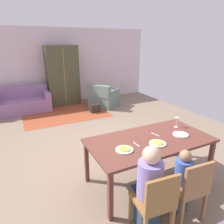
{
  "coord_description": "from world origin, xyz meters",
  "views": [
    {
      "loc": [
        -1.7,
        -3.79,
        2.2
      ],
      "look_at": [
        0.05,
        -0.29,
        0.85
      ],
      "focal_mm": 32.62,
      "sensor_mm": 36.0,
      "label": 1
    }
  ],
  "objects_px": {
    "dining_chair_child": "(190,186)",
    "wine_glass": "(177,120)",
    "dining_table": "(150,143)",
    "armchair": "(103,98)",
    "plate_near_man": "(124,150)",
    "plate_near_child": "(158,144)",
    "handbag": "(95,108)",
    "armoire": "(63,76)",
    "dining_chair_man": "(156,201)",
    "couch": "(23,103)",
    "plate_near_woman": "(181,135)",
    "person_child": "(180,182)",
    "person_man": "(147,189)"
  },
  "relations": [
    {
      "from": "dining_table",
      "to": "plate_near_woman",
      "type": "distance_m",
      "value": 0.55
    },
    {
      "from": "dining_chair_child",
      "to": "armchair",
      "type": "distance_m",
      "value": 5.08
    },
    {
      "from": "dining_chair_man",
      "to": "handbag",
      "type": "xyz_separation_m",
      "value": [
        1.07,
        4.5,
        -0.36
      ]
    },
    {
      "from": "dining_chair_child",
      "to": "handbag",
      "type": "xyz_separation_m",
      "value": [
        0.54,
        4.5,
        -0.36
      ]
    },
    {
      "from": "dining_table",
      "to": "plate_near_woman",
      "type": "bearing_deg",
      "value": -10.61
    },
    {
      "from": "dining_chair_man",
      "to": "dining_table",
      "type": "bearing_deg",
      "value": 57.69
    },
    {
      "from": "dining_table",
      "to": "dining_chair_child",
      "type": "distance_m",
      "value": 0.88
    },
    {
      "from": "person_man",
      "to": "armoire",
      "type": "xyz_separation_m",
      "value": [
        0.41,
        5.74,
        0.54
      ]
    },
    {
      "from": "person_child",
      "to": "couch",
      "type": "xyz_separation_m",
      "value": [
        -1.57,
        5.49,
        -0.13
      ]
    },
    {
      "from": "armchair",
      "to": "handbag",
      "type": "height_order",
      "value": "armchair"
    },
    {
      "from": "couch",
      "to": "handbag",
      "type": "distance_m",
      "value": 2.41
    },
    {
      "from": "couch",
      "to": "armchair",
      "type": "bearing_deg",
      "value": -14.8
    },
    {
      "from": "armoire",
      "to": "plate_near_child",
      "type": "bearing_deg",
      "value": -88.65
    },
    {
      "from": "person_child",
      "to": "armoire",
      "type": "height_order",
      "value": "armoire"
    },
    {
      "from": "dining_chair_man",
      "to": "dining_chair_child",
      "type": "relative_size",
      "value": 1.0
    },
    {
      "from": "armchair",
      "to": "plate_near_man",
      "type": "bearing_deg",
      "value": -110.4
    },
    {
      "from": "person_man",
      "to": "couch",
      "type": "distance_m",
      "value": 5.58
    },
    {
      "from": "armchair",
      "to": "handbag",
      "type": "bearing_deg",
      "value": -137.16
    },
    {
      "from": "couch",
      "to": "wine_glass",
      "type": "bearing_deg",
      "value": -63.84
    },
    {
      "from": "person_man",
      "to": "dining_chair_child",
      "type": "relative_size",
      "value": 1.28
    },
    {
      "from": "dining_chair_child",
      "to": "dining_table",
      "type": "bearing_deg",
      "value": 89.58
    },
    {
      "from": "dining_chair_man",
      "to": "handbag",
      "type": "bearing_deg",
      "value": 76.56
    },
    {
      "from": "dining_table",
      "to": "armoire",
      "type": "distance_m",
      "value": 5.07
    },
    {
      "from": "person_man",
      "to": "wine_glass",
      "type": "bearing_deg",
      "value": 35.03
    },
    {
      "from": "dining_chair_man",
      "to": "couch",
      "type": "xyz_separation_m",
      "value": [
        -1.03,
        5.65,
        -0.19
      ]
    },
    {
      "from": "wine_glass",
      "to": "dining_chair_child",
      "type": "xyz_separation_m",
      "value": [
        -0.71,
        -1.04,
        -0.4
      ]
    },
    {
      "from": "dining_chair_child",
      "to": "wine_glass",
      "type": "bearing_deg",
      "value": 55.77
    },
    {
      "from": "dining_table",
      "to": "armchair",
      "type": "height_order",
      "value": "armchair"
    },
    {
      "from": "handbag",
      "to": "couch",
      "type": "bearing_deg",
      "value": 151.16
    },
    {
      "from": "armoire",
      "to": "handbag",
      "type": "relative_size",
      "value": 6.56
    },
    {
      "from": "armoire",
      "to": "plate_near_man",
      "type": "bearing_deg",
      "value": -94.53
    },
    {
      "from": "plate_near_child",
      "to": "person_child",
      "type": "height_order",
      "value": "person_child"
    },
    {
      "from": "dining_table",
      "to": "dining_chair_man",
      "type": "height_order",
      "value": "dining_chair_man"
    },
    {
      "from": "plate_near_child",
      "to": "person_man",
      "type": "xyz_separation_m",
      "value": [
        -0.53,
        -0.5,
        -0.26
      ]
    },
    {
      "from": "dining_table",
      "to": "armchair",
      "type": "relative_size",
      "value": 1.63
    },
    {
      "from": "plate_near_child",
      "to": "armchair",
      "type": "xyz_separation_m",
      "value": [
        1.04,
        4.29,
        -0.45
      ]
    },
    {
      "from": "plate_near_man",
      "to": "plate_near_child",
      "type": "distance_m",
      "value": 0.54
    },
    {
      "from": "dining_chair_man",
      "to": "person_child",
      "type": "relative_size",
      "value": 0.94
    },
    {
      "from": "plate_near_man",
      "to": "couch",
      "type": "xyz_separation_m",
      "value": [
        -1.04,
        4.92,
        -0.47
      ]
    },
    {
      "from": "plate_near_woman",
      "to": "armchair",
      "type": "xyz_separation_m",
      "value": [
        0.5,
        4.21,
        -0.45
      ]
    },
    {
      "from": "plate_near_man",
      "to": "dining_chair_child",
      "type": "relative_size",
      "value": 0.29
    },
    {
      "from": "armoire",
      "to": "wine_glass",
      "type": "bearing_deg",
      "value": -80.42
    },
    {
      "from": "handbag",
      "to": "armoire",
      "type": "bearing_deg",
      "value": 114.88
    },
    {
      "from": "plate_near_man",
      "to": "dining_chair_child",
      "type": "height_order",
      "value": "dining_chair_child"
    },
    {
      "from": "plate_near_man",
      "to": "handbag",
      "type": "distance_m",
      "value": 3.96
    },
    {
      "from": "couch",
      "to": "handbag",
      "type": "height_order",
      "value": "couch"
    },
    {
      "from": "plate_near_man",
      "to": "wine_glass",
      "type": "relative_size",
      "value": 1.34
    },
    {
      "from": "person_man",
      "to": "couch",
      "type": "relative_size",
      "value": 0.65
    },
    {
      "from": "dining_chair_child",
      "to": "armchair",
      "type": "relative_size",
      "value": 0.73
    },
    {
      "from": "plate_near_child",
      "to": "couch",
      "type": "bearing_deg",
      "value": 107.5
    }
  ]
}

